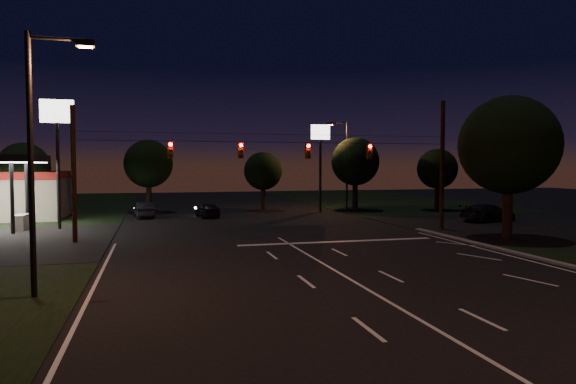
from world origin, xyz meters
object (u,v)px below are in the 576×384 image
object	(u,v)px
car_oncoming_a	(208,210)
car_oncoming_b	(144,210)
car_cross	(488,213)
utility_pole_right	(441,230)
tree_right_near	(507,146)

from	to	relation	value
car_oncoming_a	car_oncoming_b	world-z (taller)	car_oncoming_b
car_oncoming_b	car_cross	distance (m)	28.66
car_cross	car_oncoming_a	bearing A→B (deg)	52.63
utility_pole_right	tree_right_near	bearing A→B (deg)	-72.47
car_oncoming_b	tree_right_near	bearing A→B (deg)	132.68
car_oncoming_a	car_cross	xyz separation A→B (m)	(21.41, -9.28, 0.08)
tree_right_near	utility_pole_right	bearing A→B (deg)	107.53
tree_right_near	car_oncoming_a	size ratio (longest dim) A/B	2.33
utility_pole_right	car_oncoming_a	xyz separation A→B (m)	(-15.02, 12.86, 0.64)
utility_pole_right	car_oncoming_b	world-z (taller)	utility_pole_right
car_oncoming_b	car_cross	size ratio (longest dim) A/B	0.81
utility_pole_right	car_cross	bearing A→B (deg)	29.25
car_oncoming_b	car_cross	xyz separation A→B (m)	(26.73, -10.32, 0.05)
tree_right_near	car_cross	xyz separation A→B (m)	(4.86, 8.41, -4.96)
car_oncoming_a	car_cross	world-z (taller)	car_cross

